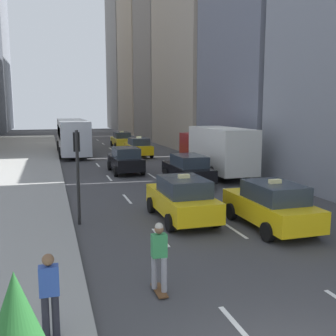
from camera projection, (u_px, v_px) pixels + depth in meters
sidewalk_left at (5, 166)px, 29.55m from camera, size 8.00×66.00×0.15m
lane_markings at (142, 169)px, 28.52m from camera, size 5.72×56.00×0.01m
building_row_right at (167, 18)px, 52.24m from camera, size 6.00×84.30×37.73m
taxi_lead at (122, 140)px, 43.89m from camera, size 2.02×4.40×1.87m
taxi_second at (138, 147)px, 35.68m from camera, size 2.02×4.40×1.87m
taxi_third at (182, 198)px, 15.49m from camera, size 2.02×4.40×1.87m
taxi_fourth at (271, 205)px, 14.45m from camera, size 2.02×4.40×1.87m
sedan_black_near at (126, 160)px, 26.80m from camera, size 2.02×4.45×1.76m
sedan_silver_behind at (188, 169)px, 23.06m from camera, size 2.02×4.74×1.70m
city_bus at (72, 135)px, 37.58m from camera, size 2.80×11.61×3.25m
box_truck at (216, 149)px, 26.01m from camera, size 2.58×8.40×3.15m
skateboarder at (159, 254)px, 9.35m from camera, size 0.36×0.80×1.75m
planter_with_shrub at (17, 332)px, 5.78m from camera, size 1.00×1.00×1.95m
pedestrian_near_curb at (50, 292)px, 7.23m from camera, size 0.36×0.22×1.65m
traffic_light_pole at (77, 162)px, 14.77m from camera, size 0.24×0.42×3.60m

